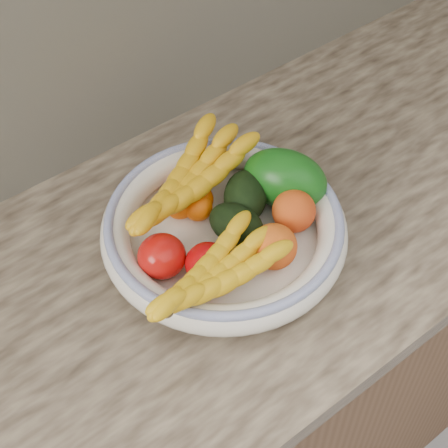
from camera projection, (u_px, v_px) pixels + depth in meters
kitchen_counter at (217, 370)px, 1.46m from camera, size 2.44×0.66×1.40m
fruit_bowl at (224, 229)px, 1.08m from camera, size 0.39×0.39×0.08m
clementine_back_left at (180, 205)px, 1.11m from camera, size 0.06×0.06×0.05m
clementine_back_right at (193, 178)px, 1.15m from camera, size 0.06×0.06×0.05m
clementine_back_mid at (198, 199)px, 1.12m from camera, size 0.05×0.05×0.05m
clementine_extra at (198, 207)px, 1.10m from camera, size 0.05×0.05×0.04m
tomato_left at (162, 256)px, 1.03m from camera, size 0.09×0.09×0.07m
tomato_near_left at (208, 264)px, 1.02m from camera, size 0.08×0.08×0.06m
avocado_center at (236, 224)px, 1.07m from camera, size 0.09×0.11×0.06m
avocado_right at (245, 196)px, 1.11m from camera, size 0.12×0.12×0.07m
green_mango at (285, 179)px, 1.11m from camera, size 0.17×0.18×0.12m
peach_front at (274, 247)px, 1.03m from camera, size 0.08×0.08×0.07m
peach_right at (294, 211)px, 1.08m from camera, size 0.08×0.08×0.07m
banana_bunch_back at (188, 186)px, 1.09m from camera, size 0.32×0.20×0.09m
banana_bunch_front at (214, 278)px, 0.98m from camera, size 0.27×0.14×0.07m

